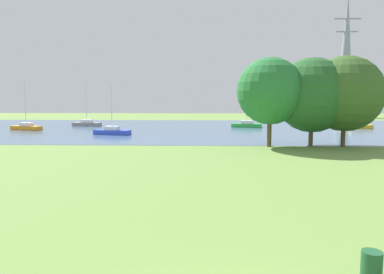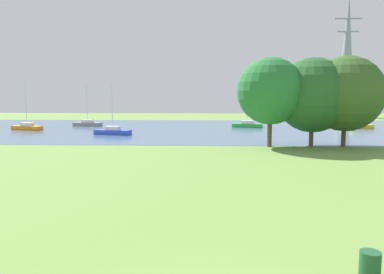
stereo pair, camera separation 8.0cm
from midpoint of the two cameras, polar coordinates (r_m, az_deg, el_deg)
The scene contains 12 objects.
ground_plane at distance 29.36m, azimuth 3.26°, elevation -3.48°, with size 160.00×160.00×0.00m, color olive.
litter_bin at distance 11.67m, azimuth 26.12°, elevation -17.53°, with size 0.56×0.56×0.80m, color #1E512D.
water_surface at distance 57.14m, azimuth 2.67°, elevation 1.32°, with size 140.00×40.00×0.02m, color slate.
sailboat_orange at distance 60.01m, azimuth -24.25°, elevation 1.45°, with size 5.03×2.94×7.31m.
sailboat_green at distance 59.91m, azimuth 8.63°, elevation 1.94°, with size 5.02×2.62×8.05m.
sailboat_blue at distance 49.15m, azimuth -12.19°, elevation 0.89°, with size 5.02×2.58×6.64m.
sailboat_gray at distance 64.48m, azimuth -15.90°, elevation 2.06°, with size 4.99×2.35×7.03m.
sailboat_yellow at distance 62.52m, azimuth 24.28°, elevation 1.61°, with size 4.89×1.81×6.09m.
tree_west_near at distance 37.16m, azimuth 12.18°, elevation 6.99°, with size 6.62×6.62×8.83m.
tree_west_far at distance 38.69m, azimuth 18.30°, elevation 6.19°, with size 7.45×7.45×8.84m.
tree_east_far at distance 39.53m, azimuth 22.81°, elevation 6.22°, with size 7.47×7.47×9.00m.
electricity_pylon at distance 97.20m, azimuth 22.95°, elevation 11.51°, with size 6.40×4.40×29.16m.
Camera 2 is at (-0.59, -6.92, 5.00)m, focal length 34.30 mm.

